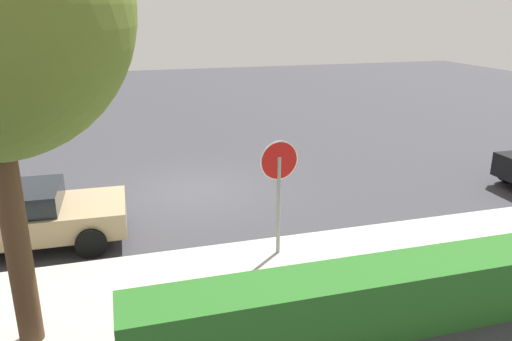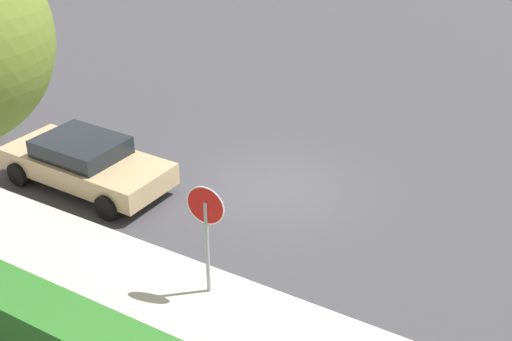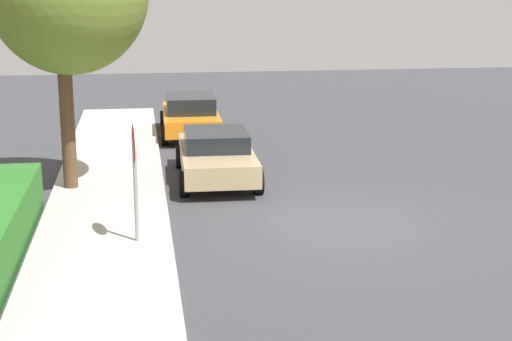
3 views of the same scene
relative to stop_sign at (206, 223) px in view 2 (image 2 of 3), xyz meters
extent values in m
plane|color=#38383D|center=(0.99, -4.49, -1.74)|extent=(60.00, 60.00, 0.00)
cube|color=#B2ADA3|center=(0.99, 0.70, -1.67)|extent=(32.00, 2.78, 0.14)
cylinder|color=gray|center=(0.00, 0.00, -0.64)|extent=(0.08, 0.08, 2.20)
cylinder|color=white|center=(0.00, 0.00, 0.38)|extent=(0.80, 0.08, 0.80)
cylinder|color=red|center=(0.00, 0.00, 0.38)|extent=(0.74, 0.08, 0.74)
cube|color=tan|center=(5.23, -2.12, -1.15)|extent=(4.62, 1.98, 0.56)
cube|color=black|center=(5.34, -2.13, -0.65)|extent=(2.17, 1.70, 0.45)
cylinder|color=black|center=(6.81, -1.23, -1.42)|extent=(0.65, 0.24, 0.64)
cylinder|color=black|center=(6.77, -3.10, -1.42)|extent=(0.65, 0.24, 0.64)
cylinder|color=black|center=(3.70, -1.15, -1.42)|extent=(0.65, 0.24, 0.64)
cylinder|color=black|center=(3.65, -3.02, -1.42)|extent=(0.65, 0.24, 0.64)
camera|label=1|loc=(3.03, 8.80, 3.21)|focal=35.00mm
camera|label=2|loc=(-5.93, 8.24, 6.57)|focal=45.00mm
camera|label=3|loc=(-15.11, -0.12, 3.44)|focal=55.00mm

